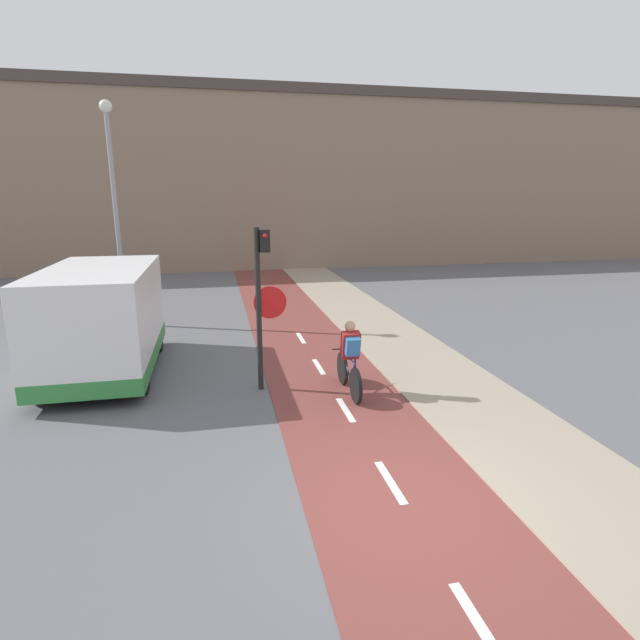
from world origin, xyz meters
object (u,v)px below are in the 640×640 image
object	(u,v)px
cyclist_near	(350,360)
van	(102,322)
traffic_light_pole	(262,292)
street_lamp_far	(114,192)

from	to	relation	value
cyclist_near	van	bearing A→B (deg)	155.11
traffic_light_pole	cyclist_near	world-z (taller)	traffic_light_pole
traffic_light_pole	van	world-z (taller)	traffic_light_pole
traffic_light_pole	cyclist_near	size ratio (longest dim) A/B	1.92
cyclist_near	traffic_light_pole	bearing A→B (deg)	158.87
cyclist_near	van	world-z (taller)	van
traffic_light_pole	street_lamp_far	size ratio (longest dim) A/B	0.51
cyclist_near	street_lamp_far	bearing A→B (deg)	127.99
street_lamp_far	van	size ratio (longest dim) A/B	1.46
traffic_light_pole	street_lamp_far	world-z (taller)	street_lamp_far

